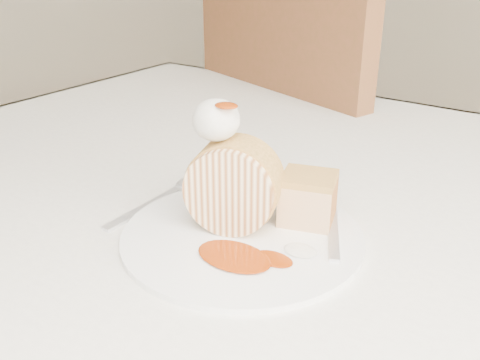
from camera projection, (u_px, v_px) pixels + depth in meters
The scene contains 10 objects.
table at pixel (346, 263), 0.68m from camera, with size 1.40×0.90×0.75m.
chair_far at pixel (314, 153), 1.25m from camera, with size 0.60×0.60×1.01m.
plate at pixel (242, 236), 0.55m from camera, with size 0.25×0.25×0.01m, color white.
roulade_slice at pixel (233, 186), 0.55m from camera, with size 0.09×0.09×0.05m, color #FFE1B1.
cake_chunk at pixel (308, 201), 0.57m from camera, with size 0.06×0.05×0.05m, color tan.
whipped_cream at pixel (216, 120), 0.53m from camera, with size 0.05×0.05×0.04m, color white.
caramel_drizzle at pixel (226, 100), 0.51m from camera, with size 0.02×0.02×0.01m, color #8E2C05.
caramel_pool at pixel (234, 256), 0.51m from camera, with size 0.08×0.05×0.00m, color #8E2C05, non-canonical shape.
fork at pixel (333, 233), 0.55m from camera, with size 0.02×0.15×0.00m, color silver.
spoon at pixel (145, 208), 0.61m from camera, with size 0.02×0.15×0.00m, color silver.
Camera 1 is at (0.22, -0.34, 1.03)m, focal length 40.00 mm.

